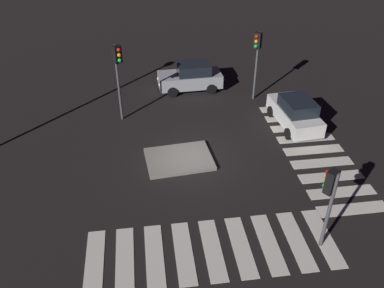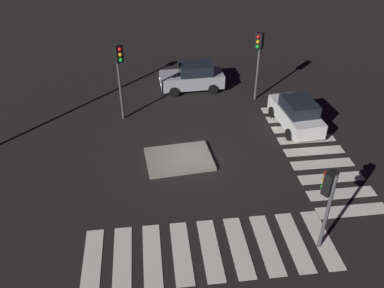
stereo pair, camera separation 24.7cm
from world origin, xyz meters
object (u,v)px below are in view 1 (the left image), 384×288
object	(u,v)px
car_white	(295,113)
traffic_light_north	(257,50)
traffic_light_west	(118,65)
car_silver	(191,77)
traffic_light_east	(330,191)
traffic_island	(179,159)

from	to	relation	value
car_white	traffic_light_north	distance (m)	4.60
car_white	traffic_light_west	bearing A→B (deg)	73.07
traffic_light_west	car_silver	bearing A→B (deg)	90.35
traffic_light_west	traffic_light_north	bearing A→B (deg)	62.72
traffic_light_east	traffic_light_north	distance (m)	12.38
traffic_light_north	traffic_island	bearing A→B (deg)	-3.90
car_white	traffic_light_east	distance (m)	9.23
car_silver	traffic_light_west	xyz separation A→B (m)	(-4.54, -3.52, 2.60)
traffic_island	traffic_light_west	distance (m)	6.36
car_silver	traffic_light_west	distance (m)	6.30
traffic_island	traffic_light_east	distance (m)	8.43
traffic_light_north	car_white	bearing A→B (deg)	61.44
traffic_light_east	traffic_light_north	bearing A→B (deg)	-36.77
traffic_light_east	car_white	bearing A→B (deg)	-47.49
traffic_light_north	traffic_light_east	bearing A→B (deg)	35.65
traffic_light_north	car_silver	bearing A→B (deg)	-79.66
traffic_island	traffic_light_west	size ratio (longest dim) A/B	0.77
traffic_light_east	traffic_light_west	bearing A→B (deg)	1.47
traffic_island	traffic_light_north	world-z (taller)	traffic_light_north
traffic_light_east	traffic_island	bearing A→B (deg)	3.77
traffic_island	traffic_light_north	distance (m)	8.80
car_silver	traffic_light_north	world-z (taller)	traffic_light_north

